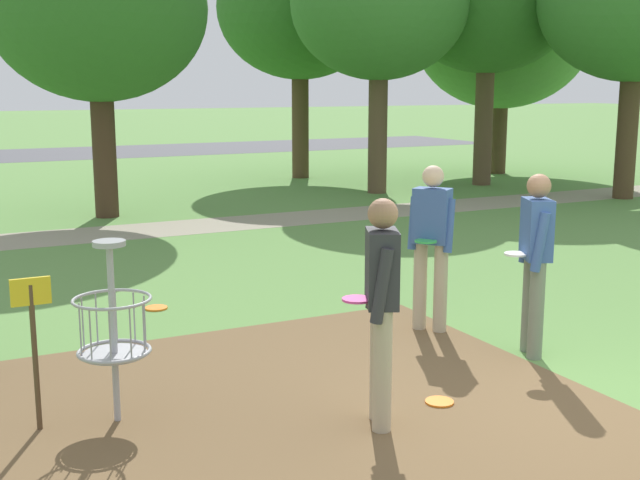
# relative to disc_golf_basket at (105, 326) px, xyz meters

# --- Properties ---
(ground_plane) EXTENTS (160.00, 160.00, 0.00)m
(ground_plane) POSITION_rel_disc_golf_basket_xyz_m (3.35, -1.41, -0.75)
(ground_plane) COLOR #5B8942
(dirt_tee_pad) EXTENTS (4.76, 4.35, 0.01)m
(dirt_tee_pad) POSITION_rel_disc_golf_basket_xyz_m (1.37, -0.36, -0.75)
(dirt_tee_pad) COLOR brown
(dirt_tee_pad) RESTS_ON ground
(disc_golf_basket) EXTENTS (0.98, 0.58, 1.39)m
(disc_golf_basket) POSITION_rel_disc_golf_basket_xyz_m (0.00, 0.00, 0.00)
(disc_golf_basket) COLOR #9E9EA3
(disc_golf_basket) RESTS_ON ground
(player_foreground_watching) EXTENTS (0.45, 0.49, 1.71)m
(player_foreground_watching) POSITION_rel_disc_golf_basket_xyz_m (1.80, -0.96, 0.21)
(player_foreground_watching) COLOR tan
(player_foreground_watching) RESTS_ON ground
(player_waiting_left) EXTENTS (0.45, 0.47, 1.71)m
(player_waiting_left) POSITION_rel_disc_golf_basket_xyz_m (3.48, 0.86, 0.21)
(player_waiting_left) COLOR tan
(player_waiting_left) RESTS_ON ground
(player_waiting_right) EXTENTS (0.45, 0.49, 1.71)m
(player_waiting_right) POSITION_rel_disc_golf_basket_xyz_m (3.90, -0.22, 0.21)
(player_waiting_right) COLOR slate
(player_waiting_right) RESTS_ON ground
(frisbee_by_tee) EXTENTS (0.23, 0.23, 0.02)m
(frisbee_by_tee) POSITION_rel_disc_golf_basket_xyz_m (2.44, -0.82, -0.74)
(frisbee_by_tee) COLOR orange
(frisbee_by_tee) RESTS_ON ground
(frisbee_far_left) EXTENTS (0.26, 0.26, 0.02)m
(frisbee_far_left) POSITION_rel_disc_golf_basket_xyz_m (1.18, 2.94, -0.74)
(frisbee_far_left) COLOR orange
(frisbee_far_left) RESTS_ON ground
(tree_near_left) EXTENTS (4.38, 4.38, 6.35)m
(tree_near_left) POSITION_rel_disc_golf_basket_xyz_m (8.33, 14.19, 3.71)
(tree_near_left) COLOR #4C3823
(tree_near_left) RESTS_ON ground
(tree_mid_center) EXTENTS (4.04, 4.04, 6.02)m
(tree_mid_center) POSITION_rel_disc_golf_basket_xyz_m (8.58, 10.52, 3.53)
(tree_mid_center) COLOR brown
(tree_mid_center) RESTS_ON ground
(tree_mid_right) EXTENTS (4.05, 4.05, 5.62)m
(tree_mid_right) POSITION_rel_disc_golf_basket_xyz_m (2.13, 9.80, 3.12)
(tree_mid_right) COLOR #422D1E
(tree_mid_right) RESTS_ON ground
(tree_far_left) EXTENTS (4.90, 4.90, 6.00)m
(tree_far_left) POSITION_rel_disc_golf_basket_xyz_m (13.84, 12.66, 3.15)
(tree_far_left) COLOR #4C3823
(tree_far_left) RESTS_ON ground
(parking_lot_strip) EXTENTS (36.00, 6.00, 0.01)m
(parking_lot_strip) POSITION_rel_disc_golf_basket_xyz_m (3.35, 25.27, -0.75)
(parking_lot_strip) COLOR #4C4C51
(parking_lot_strip) RESTS_ON ground
(gravel_path) EXTENTS (40.00, 1.52, 0.00)m
(gravel_path) POSITION_rel_disc_golf_basket_xyz_m (3.35, 7.99, -0.75)
(gravel_path) COLOR gray
(gravel_path) RESTS_ON ground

